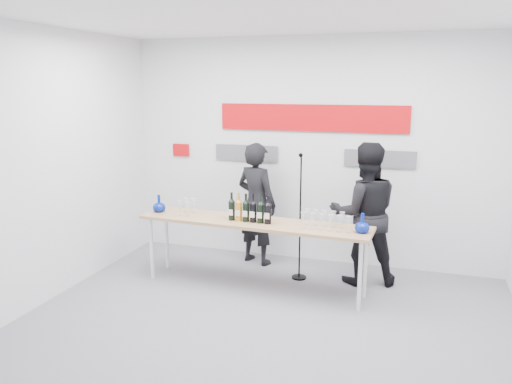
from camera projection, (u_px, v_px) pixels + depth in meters
ground at (267, 322)px, 5.11m from camera, size 5.00×5.00×0.00m
back_wall at (311, 152)px, 6.65m from camera, size 5.00×0.04×3.00m
signage at (307, 129)px, 6.57m from camera, size 3.38×0.02×0.79m
tasting_table at (253, 226)px, 5.82m from camera, size 2.77×0.69×0.82m
wine_bottles at (250, 208)px, 5.74m from camera, size 0.53×0.10×0.33m
decanter_left at (159, 203)px, 6.20m from camera, size 0.16×0.16×0.21m
decanter_right at (362, 223)px, 5.34m from camera, size 0.16×0.16×0.21m
glasses_left at (187, 207)px, 6.09m from camera, size 0.17×0.23×0.18m
glasses_right at (325, 221)px, 5.48m from camera, size 0.56×0.25×0.18m
presenter_left at (256, 204)px, 6.66m from camera, size 0.70×0.58×1.64m
presenter_right at (364, 214)px, 5.98m from camera, size 0.99×0.87×1.73m
mic_stand at (300, 241)px, 6.16m from camera, size 0.18×0.18×1.59m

